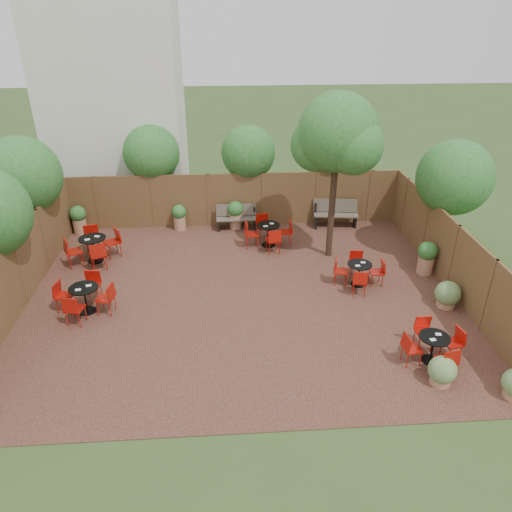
{
  "coord_description": "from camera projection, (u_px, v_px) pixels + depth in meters",
  "views": [
    {
      "loc": [
        -0.43,
        -11.66,
        7.38
      ],
      "look_at": [
        0.42,
        0.5,
        1.0
      ],
      "focal_mm": 33.85,
      "sensor_mm": 36.0,
      "label": 1
    }
  ],
  "objects": [
    {
      "name": "fence_right",
      "position": [
        453.0,
        258.0,
        13.67
      ],
      "size": [
        0.08,
        10.0,
        2.0
      ],
      "primitive_type": "cube",
      "color": "#52361E",
      "rests_on": "ground"
    },
    {
      "name": "planters",
      "position": [
        226.0,
        226.0,
        16.68
      ],
      "size": [
        11.87,
        4.38,
        1.05
      ],
      "color": "#9D6A4E",
      "rests_on": "courtyard_paving"
    },
    {
      "name": "ground",
      "position": [
        242.0,
        296.0,
        13.76
      ],
      "size": [
        80.0,
        80.0,
        0.0
      ],
      "primitive_type": "plane",
      "color": "#354F23",
      "rests_on": "ground"
    },
    {
      "name": "bistro_tables",
      "position": [
        218.0,
        269.0,
        14.19
      ],
      "size": [
        10.44,
        7.81,
        0.95
      ],
      "color": "black",
      "rests_on": "courtyard_paving"
    },
    {
      "name": "courtyard_tree",
      "position": [
        337.0,
        138.0,
        14.15
      ],
      "size": [
        2.59,
        2.49,
        5.22
      ],
      "rotation": [
        0.0,
        0.0,
        -0.19
      ],
      "color": "black",
      "rests_on": "courtyard_paving"
    },
    {
      "name": "courtyard_paving",
      "position": [
        242.0,
        295.0,
        13.75
      ],
      "size": [
        12.0,
        10.0,
        0.02
      ],
      "primitive_type": "cube",
      "color": "#361C16",
      "rests_on": "ground"
    },
    {
      "name": "park_bench_left",
      "position": [
        236.0,
        217.0,
        17.62
      ],
      "size": [
        1.48,
        0.51,
        0.91
      ],
      "rotation": [
        0.0,
        0.0,
        0.02
      ],
      "color": "brown",
      "rests_on": "courtyard_paving"
    },
    {
      "name": "fence_left",
      "position": [
        19.0,
        272.0,
        12.92
      ],
      "size": [
        0.08,
        10.0,
        2.0
      ],
      "primitive_type": "cube",
      "color": "#52361E",
      "rests_on": "ground"
    },
    {
      "name": "park_bench_right",
      "position": [
        336.0,
        213.0,
        17.83
      ],
      "size": [
        1.67,
        0.72,
        1.0
      ],
      "rotation": [
        0.0,
        0.0,
        -0.13
      ],
      "color": "brown",
      "rests_on": "courtyard_paving"
    },
    {
      "name": "fence_back",
      "position": [
        236.0,
        200.0,
        17.71
      ],
      "size": [
        12.0,
        0.08,
        2.0
      ],
      "primitive_type": "cube",
      "color": "#52361E",
      "rests_on": "ground"
    },
    {
      "name": "neighbour_building",
      "position": [
        116.0,
        102.0,
        18.7
      ],
      "size": [
        5.0,
        4.0,
        8.0
      ],
      "primitive_type": "cube",
      "color": "beige",
      "rests_on": "ground"
    },
    {
      "name": "overhang_foliage",
      "position": [
        155.0,
        184.0,
        14.12
      ],
      "size": [
        15.81,
        10.79,
        2.71
      ],
      "color": "#23601F",
      "rests_on": "ground"
    },
    {
      "name": "low_shrubs",
      "position": [
        465.0,
        339.0,
        11.4
      ],
      "size": [
        2.04,
        4.12,
        0.74
      ],
      "color": "#9D6A4E",
      "rests_on": "courtyard_paving"
    }
  ]
}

